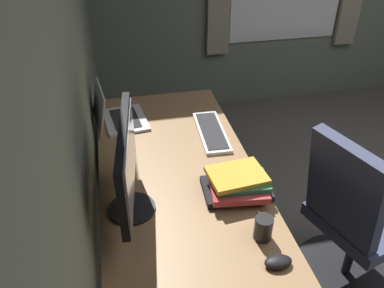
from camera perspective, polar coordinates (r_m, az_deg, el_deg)
The scene contains 10 objects.
wall_back at distance 1.25m, azimuth -19.60°, elevation 3.04°, with size 5.29×0.10×2.60m, color slate.
desk at distance 1.87m, azimuth -1.51°, elevation -7.49°, with size 1.86×0.74×0.73m.
drawer_pedestal at distance 2.37m, azimuth -3.82°, elevation -7.09°, with size 0.40×0.51×0.69m.
monitor_primary at distance 1.57m, azimuth -9.32°, elevation -2.90°, with size 0.57×0.20×0.42m.
laptop_leftmost at distance 2.30m, azimuth -11.08°, elevation 4.23°, with size 0.34×0.32×0.23m.
keyboard_main at distance 2.18m, azimuth 2.83°, elevation 1.80°, with size 0.43×0.16×0.02m.
mouse_main at distance 1.53m, azimuth 12.37°, elevation -16.32°, with size 0.06×0.10×0.03m, color black.
book_stack_near at distance 1.77m, azimuth 6.60°, elevation -5.76°, with size 0.27×0.31×0.11m.
coffee_mug at distance 1.58m, azimuth 10.24°, elevation -11.79°, with size 0.11×0.07×0.10m.
office_chair at distance 2.17m, azimuth 22.11°, elevation -10.84°, with size 0.56×0.60×0.97m.
Camera 1 is at (-1.08, 1.95, 1.91)m, focal length 36.84 mm.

